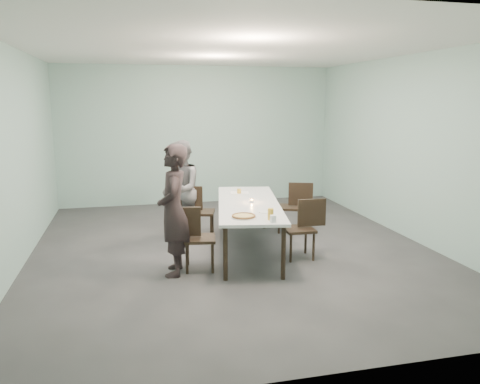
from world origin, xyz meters
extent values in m
plane|color=#333335|center=(0.00, 0.00, 0.00)|extent=(7.00, 7.00, 0.00)
cube|color=#93BAB1|center=(0.00, 3.50, 1.50)|extent=(6.00, 0.02, 3.00)
cube|color=#93BAB1|center=(0.00, -3.50, 1.50)|extent=(6.00, 0.02, 3.00)
cube|color=#93BAB1|center=(-3.00, 0.00, 1.50)|extent=(0.02, 7.00, 3.00)
cube|color=#93BAB1|center=(3.00, 0.00, 1.50)|extent=(0.02, 7.00, 3.00)
cube|color=white|center=(0.00, 0.00, 3.00)|extent=(6.00, 7.00, 0.02)
cube|color=white|center=(0.23, -0.11, 0.73)|extent=(1.37, 2.72, 0.04)
cylinder|color=black|center=(-0.36, -1.24, 0.35)|extent=(0.06, 0.06, 0.71)
cylinder|color=black|center=(0.10, 1.16, 0.35)|extent=(0.06, 0.06, 0.71)
cylinder|color=black|center=(0.37, -1.38, 0.35)|extent=(0.06, 0.06, 0.71)
cylinder|color=black|center=(0.82, 1.02, 0.35)|extent=(0.06, 0.06, 0.71)
cube|color=black|center=(-0.62, -0.76, 0.43)|extent=(0.48, 0.48, 0.04)
cube|color=black|center=(-0.81, -0.73, 0.67)|extent=(0.42, 0.10, 0.40)
cylinder|color=black|center=(-0.81, -0.90, 0.21)|extent=(0.04, 0.04, 0.41)
cylinder|color=black|center=(-0.76, -0.56, 0.21)|extent=(0.04, 0.04, 0.41)
cylinder|color=black|center=(-0.48, -0.95, 0.21)|extent=(0.04, 0.04, 0.41)
cylinder|color=black|center=(-0.42, -0.62, 0.21)|extent=(0.04, 0.04, 0.41)
cube|color=black|center=(-0.36, 0.74, 0.43)|extent=(0.51, 0.51, 0.04)
cube|color=black|center=(-0.54, 0.78, 0.67)|extent=(0.42, 0.14, 0.40)
cylinder|color=black|center=(-0.57, 0.61, 0.21)|extent=(0.04, 0.04, 0.41)
cylinder|color=black|center=(-0.48, 0.94, 0.21)|extent=(0.04, 0.04, 0.41)
cylinder|color=black|center=(-0.24, 0.53, 0.21)|extent=(0.04, 0.04, 0.41)
cylinder|color=black|center=(-0.15, 0.86, 0.21)|extent=(0.04, 0.04, 0.41)
cube|color=black|center=(0.85, -0.62, 0.43)|extent=(0.43, 0.43, 0.04)
cube|color=black|center=(1.04, -0.63, 0.67)|extent=(0.42, 0.05, 0.40)
cylinder|color=black|center=(1.03, -0.46, 0.21)|extent=(0.04, 0.04, 0.41)
cylinder|color=black|center=(1.02, -0.80, 0.21)|extent=(0.04, 0.04, 0.41)
cylinder|color=black|center=(0.69, -0.45, 0.21)|extent=(0.04, 0.04, 0.41)
cylinder|color=black|center=(0.68, -0.79, 0.21)|extent=(0.04, 0.04, 0.41)
cube|color=black|center=(1.19, 0.75, 0.43)|extent=(0.54, 0.54, 0.04)
cube|color=black|center=(1.37, 0.68, 0.67)|extent=(0.41, 0.18, 0.40)
cylinder|color=black|center=(1.41, 0.85, 0.21)|extent=(0.04, 0.04, 0.41)
cylinder|color=black|center=(1.29, 0.53, 0.21)|extent=(0.04, 0.04, 0.41)
cylinder|color=black|center=(1.09, 0.97, 0.21)|extent=(0.04, 0.04, 0.41)
cylinder|color=black|center=(0.97, 0.65, 0.21)|extent=(0.04, 0.04, 0.41)
imported|color=black|center=(-0.96, -0.84, 0.86)|extent=(0.50, 0.68, 1.72)
imported|color=slate|center=(-0.69, 0.82, 0.81)|extent=(0.74, 0.88, 1.63)
cylinder|color=white|center=(-0.06, -0.99, 0.76)|extent=(0.34, 0.34, 0.01)
cylinder|color=#E6CD82|center=(-0.06, -0.99, 0.77)|extent=(0.30, 0.30, 0.01)
torus|color=brown|center=(-0.06, -0.99, 0.77)|extent=(0.32, 0.32, 0.03)
cylinder|color=white|center=(0.30, -0.78, 0.76)|extent=(0.18, 0.18, 0.01)
cylinder|color=gold|center=(0.25, -1.19, 0.82)|extent=(0.08, 0.08, 0.15)
cylinder|color=silver|center=(0.24, -1.31, 0.80)|extent=(0.08, 0.08, 0.09)
cylinder|color=silver|center=(0.28, -0.13, 0.77)|extent=(0.06, 0.06, 0.03)
cylinder|color=orange|center=(0.28, -0.13, 0.79)|extent=(0.04, 0.04, 0.01)
cylinder|color=gold|center=(0.25, 0.58, 0.79)|extent=(0.07, 0.07, 0.08)
cube|color=silver|center=(0.27, 0.64, 0.75)|extent=(0.34, 0.27, 0.01)
camera|label=1|loc=(-1.49, -6.79, 2.27)|focal=35.00mm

